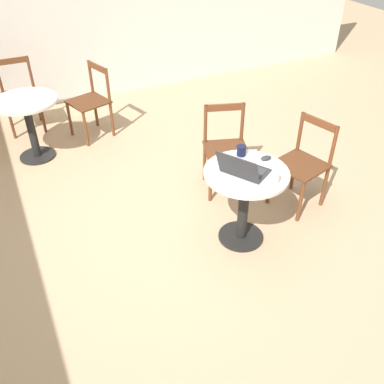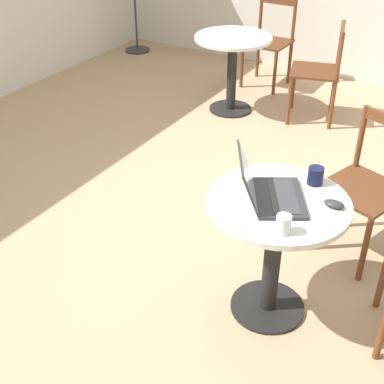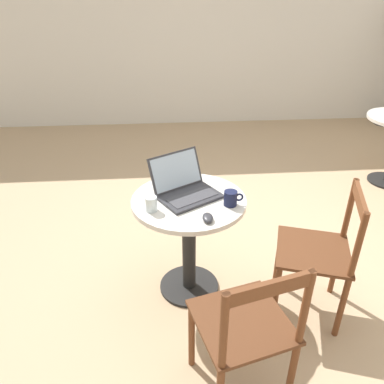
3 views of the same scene
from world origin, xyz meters
name	(u,v)px [view 2 (image 2 of 3)]	position (x,y,z in m)	size (l,w,h in m)	color
ground_plane	(241,240)	(0.00, 0.00, 0.00)	(16.00, 16.00, 0.00)	tan
cafe_table_near	(275,232)	(-0.47, -0.40, 0.53)	(0.71, 0.71, 0.72)	black
cafe_table_mid	(232,57)	(1.80, 1.04, 0.53)	(0.71, 0.71, 0.72)	black
chair_near_right	(367,188)	(0.31, -0.66, 0.46)	(0.54, 0.54, 0.88)	brown
chair_mid_right	(269,42)	(2.61, 1.02, 0.46)	(0.44, 0.44, 0.88)	brown
chair_mid_front	(320,72)	(2.03, 0.26, 0.46)	(0.54, 0.54, 0.88)	brown
laptop	(269,191)	(-0.49, -0.35, 0.77)	(0.47, 0.46, 0.24)	#2D2D33
mouse	(334,204)	(-0.38, -0.65, 0.74)	(0.06, 0.10, 0.03)	#2D2D33
mug	(316,175)	(-0.23, -0.50, 0.77)	(0.12, 0.08, 0.09)	#141938
drinking_glass	(283,224)	(-0.70, -0.52, 0.77)	(0.07, 0.07, 0.09)	silver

